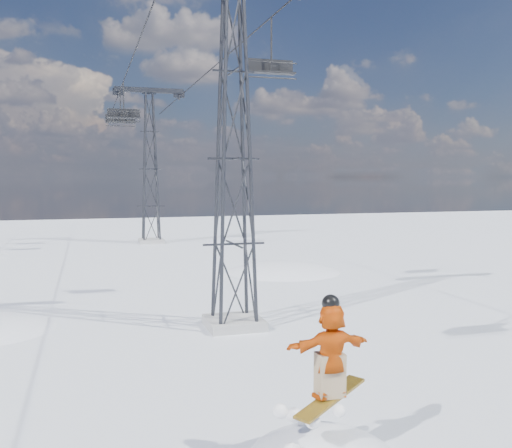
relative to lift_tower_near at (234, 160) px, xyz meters
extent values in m
plane|color=white|center=(-0.80, -8.00, -5.47)|extent=(120.00, 120.00, 0.00)
sphere|color=white|center=(5.20, 10.00, -14.97)|extent=(20.00, 20.00, 20.00)
cube|color=#999999|center=(0.00, 0.00, -5.32)|extent=(1.80, 1.80, 0.30)
cube|color=#999999|center=(0.00, 25.00, -5.32)|extent=(1.80, 1.80, 0.30)
cube|color=#27282D|center=(0.00, 25.00, 5.78)|extent=(5.00, 0.35, 0.35)
cube|color=#27282D|center=(-2.20, 25.00, 5.58)|extent=(0.80, 0.25, 0.50)
cube|color=#27282D|center=(2.20, 25.00, 5.58)|extent=(0.80, 0.25, 0.50)
cylinder|color=black|center=(-2.20, 11.50, 5.38)|extent=(0.06, 51.00, 0.06)
cylinder|color=black|center=(2.20, 11.50, 5.38)|extent=(0.06, 51.00, 0.06)
cube|color=#B48318|center=(-0.65, -9.15, -4.29)|extent=(1.59, 1.15, 0.30)
imported|color=#D85009|center=(-0.65, -9.15, -3.46)|extent=(1.52, 0.55, 1.62)
cube|color=#99805E|center=(-0.65, -9.15, -3.90)|extent=(0.47, 0.37, 0.75)
sphere|color=black|center=(-0.65, -9.15, -2.67)|extent=(0.30, 0.30, 0.30)
cylinder|color=black|center=(2.20, 2.88, 4.37)|extent=(0.07, 0.07, 2.03)
cube|color=black|center=(2.20, 2.88, 3.35)|extent=(1.85, 0.42, 0.07)
cube|color=black|center=(2.20, 3.09, 3.63)|extent=(1.85, 0.06, 0.51)
cylinder|color=black|center=(2.20, 2.65, 3.12)|extent=(1.85, 0.06, 0.06)
cylinder|color=black|center=(2.20, 2.61, 3.67)|extent=(1.85, 0.05, 0.05)
cylinder|color=black|center=(-2.20, 19.21, 4.27)|extent=(0.08, 0.08, 2.22)
cube|color=black|center=(-2.20, 19.21, 3.16)|extent=(2.02, 0.45, 0.08)
cube|color=black|center=(-2.20, 19.43, 3.46)|extent=(2.02, 0.06, 0.56)
cylinder|color=black|center=(-2.20, 18.96, 2.91)|extent=(2.02, 0.06, 0.06)
cylinder|color=black|center=(-2.20, 18.91, 3.51)|extent=(2.02, 0.05, 0.05)
cylinder|color=black|center=(-2.20, 22.77, 4.28)|extent=(0.08, 0.08, 2.20)
cube|color=black|center=(-2.20, 22.77, 3.18)|extent=(2.00, 0.45, 0.08)
cube|color=black|center=(-2.20, 22.99, 3.48)|extent=(2.00, 0.06, 0.55)
cylinder|color=black|center=(-2.20, 22.52, 2.93)|extent=(2.00, 0.06, 0.06)
cylinder|color=black|center=(-2.20, 22.47, 3.53)|extent=(2.00, 0.05, 0.05)
camera|label=1|loc=(-4.53, -17.79, -0.55)|focal=40.00mm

